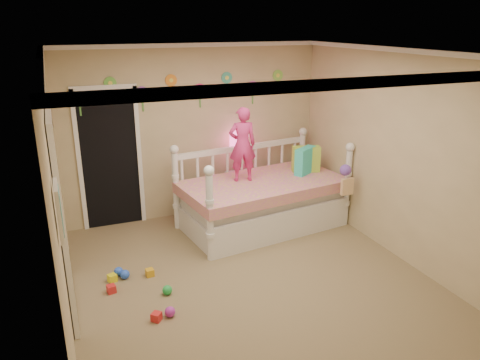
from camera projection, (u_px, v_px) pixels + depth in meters
name	position (u px, v px, depth m)	size (l,w,h in m)	color
floor	(251.00, 281.00, 5.47)	(4.00, 4.50, 0.01)	#7F684C
ceiling	(253.00, 52.00, 4.62)	(4.00, 4.50, 0.01)	white
back_wall	(193.00, 132.00, 7.02)	(4.00, 0.01, 2.60)	tan
left_wall	(56.00, 201.00, 4.34)	(0.01, 4.50, 2.60)	tan
right_wall	(400.00, 157.00, 5.75)	(0.01, 4.50, 2.60)	tan
crown_molding	(253.00, 55.00, 4.63)	(4.00, 4.50, 0.06)	white
daybed	(262.00, 185.00, 6.73)	(2.37, 1.27, 1.28)	white
pillow_turquoise	(305.00, 161.00, 6.95)	(0.40, 0.14, 0.40)	#2AD2BD
pillow_lime	(306.00, 159.00, 7.05)	(0.41, 0.15, 0.39)	#B2DE43
child	(242.00, 144.00, 6.54)	(0.39, 0.26, 1.07)	#DA317E
nightstand	(239.00, 191.00, 7.42)	(0.38, 0.29, 0.63)	white
table_lamp	(239.00, 146.00, 7.18)	(0.30, 0.30, 0.65)	#D01B6F
closet_doorway	(110.00, 158.00, 6.65)	(0.90, 0.04, 2.07)	black
flower_decals	(186.00, 90.00, 6.77)	(3.40, 0.02, 0.50)	#B2668C
mirror_closet	(62.00, 214.00, 4.69)	(0.07, 1.30, 2.10)	white
wall_picture	(59.00, 211.00, 3.48)	(0.05, 0.34, 0.42)	white
hanging_bag	(346.00, 181.00, 6.49)	(0.20, 0.16, 0.36)	beige
toy_scatter	(137.00, 292.00, 5.13)	(0.80, 1.30, 0.11)	#996666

